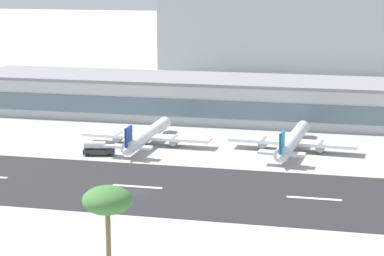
{
  "coord_description": "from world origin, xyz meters",
  "views": [
    {
      "loc": [
        47.96,
        -155.08,
        49.73
      ],
      "look_at": [
        1.72,
        46.92,
        5.06
      ],
      "focal_mm": 69.77,
      "sensor_mm": 36.0,
      "label": 1
    }
  ],
  "objects_px": {
    "distant_hotel_block": "(282,21)",
    "airliner_blue_tail_gate_1": "(292,142)",
    "service_fuel_truck_0": "(99,148)",
    "terminal_building": "(241,99)",
    "airliner_navy_tail_gate_0": "(146,136)",
    "palm_tree_1": "(107,202)"
  },
  "relations": [
    {
      "from": "palm_tree_1",
      "to": "terminal_building",
      "type": "bearing_deg",
      "value": 90.94
    },
    {
      "from": "airliner_navy_tail_gate_0",
      "to": "palm_tree_1",
      "type": "bearing_deg",
      "value": -165.56
    },
    {
      "from": "distant_hotel_block",
      "to": "terminal_building",
      "type": "bearing_deg",
      "value": -90.3
    },
    {
      "from": "terminal_building",
      "to": "airliner_blue_tail_gate_1",
      "type": "bearing_deg",
      "value": -63.43
    },
    {
      "from": "terminal_building",
      "to": "airliner_blue_tail_gate_1",
      "type": "distance_m",
      "value": 47.06
    },
    {
      "from": "service_fuel_truck_0",
      "to": "airliner_blue_tail_gate_1",
      "type": "bearing_deg",
      "value": 4.7
    },
    {
      "from": "distant_hotel_block",
      "to": "airliner_blue_tail_gate_1",
      "type": "height_order",
      "value": "distant_hotel_block"
    },
    {
      "from": "terminal_building",
      "to": "distant_hotel_block",
      "type": "distance_m",
      "value": 118.82
    },
    {
      "from": "distant_hotel_block",
      "to": "airliner_blue_tail_gate_1",
      "type": "bearing_deg",
      "value": -82.72
    },
    {
      "from": "airliner_blue_tail_gate_1",
      "to": "service_fuel_truck_0",
      "type": "distance_m",
      "value": 52.78
    },
    {
      "from": "terminal_building",
      "to": "palm_tree_1",
      "type": "distance_m",
      "value": 141.12
    },
    {
      "from": "airliner_blue_tail_gate_1",
      "to": "palm_tree_1",
      "type": "xyz_separation_m",
      "value": [
        -18.67,
        -98.92,
        12.32
      ]
    },
    {
      "from": "terminal_building",
      "to": "airliner_navy_tail_gate_0",
      "type": "xyz_separation_m",
      "value": [
        -20.28,
        -43.95,
        -4.09
      ]
    },
    {
      "from": "distant_hotel_block",
      "to": "airliner_navy_tail_gate_0",
      "type": "distance_m",
      "value": 164.24
    },
    {
      "from": "terminal_building",
      "to": "distant_hotel_block",
      "type": "xyz_separation_m",
      "value": [
        0.61,
        117.44,
        18.04
      ]
    },
    {
      "from": "airliner_blue_tail_gate_1",
      "to": "terminal_building",
      "type": "bearing_deg",
      "value": 30.73
    },
    {
      "from": "distant_hotel_block",
      "to": "airliner_navy_tail_gate_0",
      "type": "bearing_deg",
      "value": -97.37
    },
    {
      "from": "airliner_navy_tail_gate_0",
      "to": "service_fuel_truck_0",
      "type": "height_order",
      "value": "airliner_navy_tail_gate_0"
    },
    {
      "from": "distant_hotel_block",
      "to": "service_fuel_truck_0",
      "type": "xyz_separation_m",
      "value": [
        -29.92,
        -175.37,
        -22.83
      ]
    },
    {
      "from": "distant_hotel_block",
      "to": "service_fuel_truck_0",
      "type": "bearing_deg",
      "value": -99.68
    },
    {
      "from": "distant_hotel_block",
      "to": "service_fuel_truck_0",
      "type": "relative_size",
      "value": 12.81
    },
    {
      "from": "distant_hotel_block",
      "to": "service_fuel_truck_0",
      "type": "distance_m",
      "value": 179.36
    }
  ]
}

